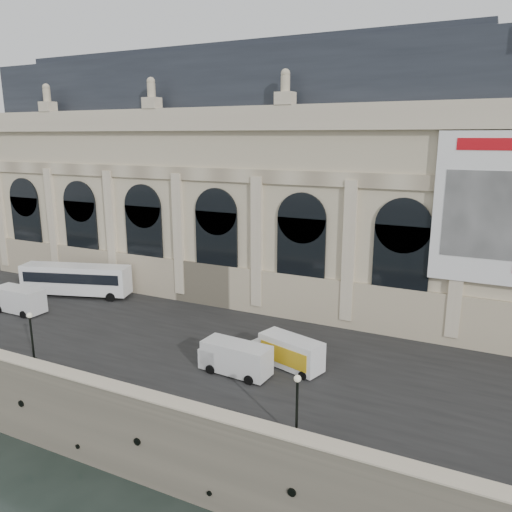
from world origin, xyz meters
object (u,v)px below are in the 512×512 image
at_px(van_c, 233,358).
at_px(lamp_right, 297,409).
at_px(box_truck, 287,352).
at_px(lamp_left, 32,338).
at_px(van_b, 17,300).
at_px(bus_left, 76,279).

bearing_deg(van_c, lamp_right, -38.50).
height_order(box_truck, lamp_left, lamp_left).
relative_size(lamp_left, lamp_right, 1.00).
bearing_deg(van_b, van_c, -4.87).
bearing_deg(lamp_left, bus_left, 124.43).
bearing_deg(van_c, box_truck, 40.17).
bearing_deg(box_truck, lamp_right, -64.41).
relative_size(bus_left, lamp_right, 2.92).
bearing_deg(van_c, lamp_left, -160.09).
relative_size(van_b, box_truck, 0.90).
bearing_deg(bus_left, box_truck, -11.94).
distance_m(van_b, box_truck, 32.15).
height_order(van_b, lamp_right, lamp_right).
distance_m(bus_left, lamp_right, 38.44).
xyz_separation_m(bus_left, van_b, (-1.76, -7.04, -0.76)).
height_order(van_c, lamp_left, lamp_left).
relative_size(van_c, lamp_left, 1.33).
xyz_separation_m(bus_left, van_c, (26.77, -9.47, -0.83)).
distance_m(bus_left, van_b, 7.30).
xyz_separation_m(bus_left, lamp_right, (34.96, -15.99, 0.10)).
relative_size(van_b, lamp_right, 1.37).
bearing_deg(lamp_left, lamp_right, -1.47).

